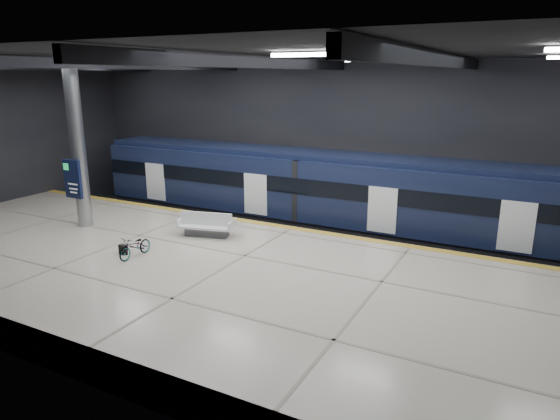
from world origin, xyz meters
The scene contains 10 objects.
ground centered at (0.00, 0.00, 0.00)m, with size 30.00×30.00×0.00m, color black.
room_shell centered at (0.00, 0.00, 5.72)m, with size 30.10×16.10×8.05m.
platform centered at (0.00, -2.50, 0.55)m, with size 30.00×11.00×1.10m, color beige.
safety_strip centered at (0.00, 2.75, 1.11)m, with size 30.00×0.40×0.01m, color gold.
rails centered at (0.00, 5.50, 0.08)m, with size 30.00×1.52×0.16m.
train centered at (2.25, 5.50, 2.06)m, with size 29.40×2.84×3.79m.
bench centered at (-2.55, 0.24, 1.44)m, with size 2.36×1.42×0.97m.
bicycle centered at (-3.36, -2.90, 1.49)m, with size 0.52×1.49×0.78m, color #99999E.
pannier_bag centered at (-3.96, -2.90, 1.28)m, with size 0.30×0.18×0.35m, color black.
info_column centered at (-8.00, -1.03, 4.46)m, with size 0.90×0.78×6.90m.
Camera 1 is at (8.91, -15.23, 7.34)m, focal length 32.00 mm.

